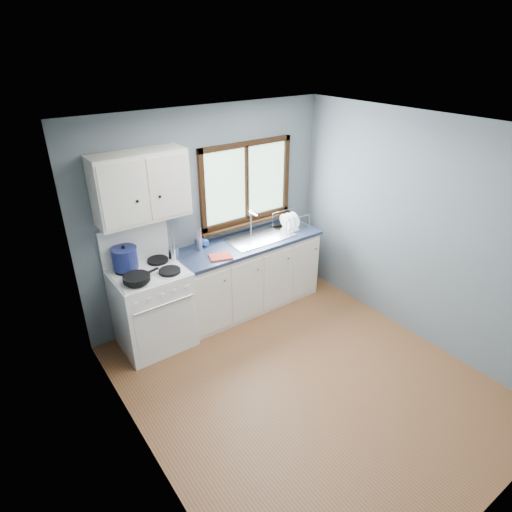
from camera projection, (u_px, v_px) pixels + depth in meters
floor at (303, 382)px, 4.37m from camera, size 3.20×3.60×0.02m
ceiling at (320, 130)px, 3.23m from camera, size 3.20×3.60×0.02m
wall_back at (208, 214)px, 5.11m from camera, size 3.20×0.02×2.50m
wall_left at (138, 342)px, 2.96m from camera, size 0.02×3.60×2.50m
wall_right at (421, 232)px, 4.64m from camera, size 0.02×3.60×2.50m
gas_range at (152, 306)px, 4.72m from camera, size 0.76×0.69×1.36m
base_cabinets at (248, 277)px, 5.45m from camera, size 1.85×0.60×0.88m
countertop at (248, 242)px, 5.22m from camera, size 1.89×0.64×0.04m
sink at (260, 242)px, 5.33m from camera, size 0.84×0.46×0.44m
window at (247, 189)px, 5.26m from camera, size 1.36×0.10×1.03m
upper_cabinets at (141, 187)px, 4.28m from camera, size 0.95×0.35×0.70m
skillet at (137, 278)px, 4.27m from camera, size 0.43×0.33×0.05m
stockpot at (125, 258)px, 4.47m from camera, size 0.27×0.27×0.27m
utensil_crock at (174, 253)px, 4.75m from camera, size 0.13×0.13×0.38m
thermos at (199, 239)px, 4.93m from camera, size 0.07×0.07×0.29m
soap_bottle at (207, 238)px, 5.01m from camera, size 0.11×0.11×0.24m
dish_towel at (221, 257)px, 4.82m from camera, size 0.29×0.25×0.02m
dish_rack at (290, 224)px, 5.55m from camera, size 0.41×0.31×0.21m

